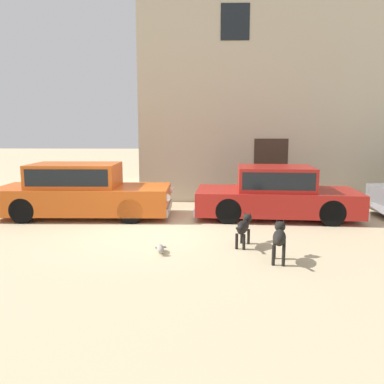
{
  "coord_description": "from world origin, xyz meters",
  "views": [
    {
      "loc": [
        1.21,
        -9.09,
        2.4
      ],
      "look_at": [
        1.0,
        0.2,
        0.9
      ],
      "focal_mm": 36.44,
      "sensor_mm": 36.0,
      "label": 1
    }
  ],
  "objects_px": {
    "parked_sedan_second": "(276,193)",
    "stray_dog_spotted": "(279,237)",
    "parked_sedan_nearest": "(81,190)",
    "stray_dog_tan": "(244,226)",
    "stray_cat": "(160,249)"
  },
  "relations": [
    {
      "from": "parked_sedan_second",
      "to": "stray_dog_spotted",
      "type": "bearing_deg",
      "value": -95.47
    },
    {
      "from": "parked_sedan_nearest",
      "to": "stray_dog_spotted",
      "type": "xyz_separation_m",
      "value": [
        4.73,
        -3.61,
        -0.28
      ]
    },
    {
      "from": "stray_dog_spotted",
      "to": "parked_sedan_second",
      "type": "bearing_deg",
      "value": 3.19
    },
    {
      "from": "parked_sedan_nearest",
      "to": "stray_dog_tan",
      "type": "height_order",
      "value": "parked_sedan_nearest"
    },
    {
      "from": "stray_dog_spotted",
      "to": "stray_dog_tan",
      "type": "distance_m",
      "value": 1.09
    },
    {
      "from": "parked_sedan_nearest",
      "to": "stray_dog_spotted",
      "type": "distance_m",
      "value": 5.96
    },
    {
      "from": "parked_sedan_nearest",
      "to": "stray_cat",
      "type": "height_order",
      "value": "parked_sedan_nearest"
    },
    {
      "from": "parked_sedan_nearest",
      "to": "stray_dog_tan",
      "type": "bearing_deg",
      "value": -33.2
    },
    {
      "from": "parked_sedan_nearest",
      "to": "parked_sedan_second",
      "type": "distance_m",
      "value": 5.34
    },
    {
      "from": "stray_dog_tan",
      "to": "parked_sedan_second",
      "type": "bearing_deg",
      "value": -4.08
    },
    {
      "from": "parked_sedan_nearest",
      "to": "stray_cat",
      "type": "relative_size",
      "value": 8.09
    },
    {
      "from": "parked_sedan_second",
      "to": "stray_cat",
      "type": "relative_size",
      "value": 7.64
    },
    {
      "from": "stray_cat",
      "to": "parked_sedan_second",
      "type": "bearing_deg",
      "value": 129.2
    },
    {
      "from": "parked_sedan_nearest",
      "to": "stray_dog_spotted",
      "type": "bearing_deg",
      "value": -37.94
    },
    {
      "from": "parked_sedan_second",
      "to": "stray_cat",
      "type": "bearing_deg",
      "value": -127.82
    }
  ]
}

